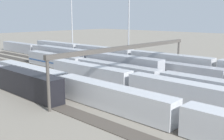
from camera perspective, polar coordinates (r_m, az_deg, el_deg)
The scene contains 18 objects.
ground_plane at distance 59.20m, azimuth -0.65°, elevation -2.71°, with size 400.00×400.00×0.00m, color gray.
track_bed_0 at distance 72.55m, azimuth 8.93°, elevation -0.19°, with size 140.00×2.80×0.12m, color #4C443D.
track_bed_1 at distance 68.54m, azimuth 6.58°, elevation -0.80°, with size 140.00×2.80×0.12m, color #3D3833.
track_bed_2 at distance 64.68m, azimuth 3.94°, elevation -1.48°, with size 140.00×2.80×0.12m, color #3D3833.
track_bed_3 at distance 60.97m, azimuth 0.97°, elevation -2.24°, with size 140.00×2.80×0.12m, color #3D3833.
track_bed_4 at distance 57.46m, azimuth -2.37°, elevation -3.10°, with size 140.00×2.80×0.12m, color #4C443D.
track_bed_5 at distance 54.19m, azimuth -6.15°, elevation -4.04°, with size 140.00×2.80×0.12m, color #4C443D.
track_bed_6 at distance 51.20m, azimuth -10.39°, elevation -5.08°, with size 140.00×2.80×0.12m, color #4C443D.
track_bed_7 at distance 48.54m, azimuth -15.15°, elevation -6.21°, with size 140.00×2.80×0.12m, color #4C443D.
train_on_track_4 at distance 51.56m, azimuth 4.14°, elevation -2.55°, with size 47.20×3.00×3.80m.
train_on_track_0 at distance 69.64m, azimuth 12.16°, elevation 1.36°, with size 119.80×3.00×5.00m.
train_on_track_6 at distance 41.77m, azimuth -0.29°, elevation -5.85°, with size 71.40×3.00×3.80m.
train_on_track_2 at distance 74.30m, azimuth -4.99°, elevation 2.18°, with size 47.20×3.06×5.00m.
train_on_track_1 at distance 70.66m, azimuth 3.91°, elevation 1.27°, with size 139.00×3.00×4.40m.
train_on_track_3 at distance 54.67m, azimuth 8.56°, elevation -1.80°, with size 90.60×3.06×4.40m.
light_mast_0 at distance 81.56m, azimuth 3.65°, elevation 12.53°, with size 2.80×0.70×25.01m.
light_mast_2 at distance 98.33m, azimuth -8.69°, elevation 13.05°, with size 2.80×0.70×27.63m.
signal_gantry at distance 53.89m, azimuth 3.95°, elevation 4.24°, with size 0.70×40.00×8.80m.
Camera 1 is at (-39.67, 41.54, 14.33)m, focal length 42.61 mm.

